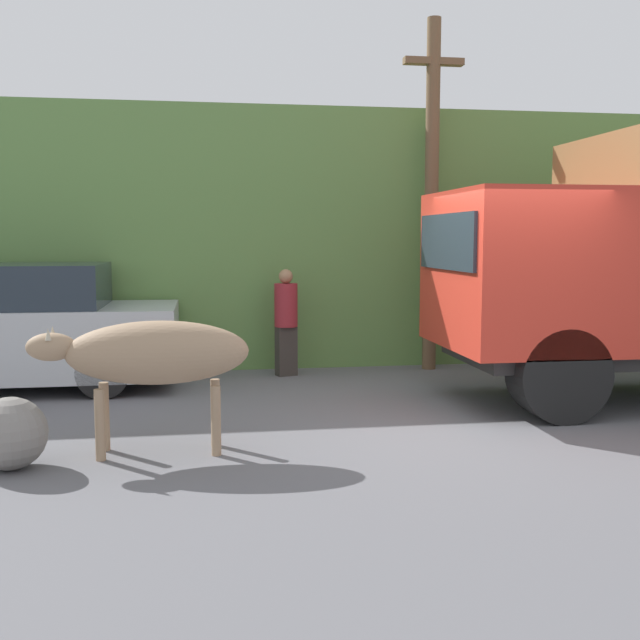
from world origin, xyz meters
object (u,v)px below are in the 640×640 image
(utility_pole, at_px, (432,189))
(roadside_rock, at_px, (10,434))
(brown_cow, at_px, (153,355))
(pedestrian_on_hill, at_px, (286,318))

(utility_pole, relative_size, roadside_rock, 8.21)
(brown_cow, distance_m, utility_pole, 5.85)
(brown_cow, xyz_separation_m, pedestrian_on_hill, (1.64, 3.77, -0.09))
(pedestrian_on_hill, height_order, utility_pole, utility_pole)
(utility_pole, distance_m, roadside_rock, 7.08)
(brown_cow, relative_size, roadside_rock, 3.15)
(pedestrian_on_hill, distance_m, roadside_rock, 5.01)
(brown_cow, relative_size, pedestrian_on_hill, 1.29)
(brown_cow, height_order, pedestrian_on_hill, pedestrian_on_hill)
(pedestrian_on_hill, relative_size, utility_pole, 0.30)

